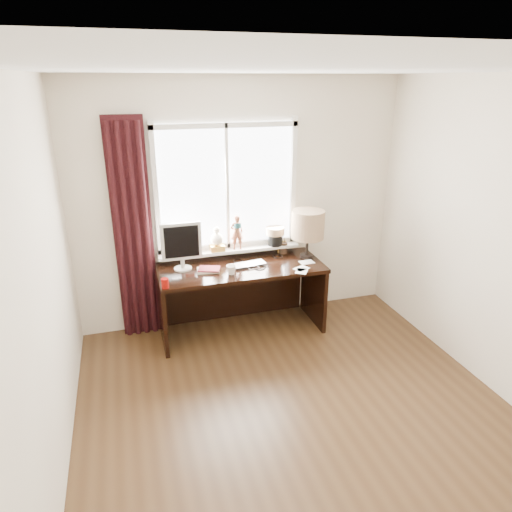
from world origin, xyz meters
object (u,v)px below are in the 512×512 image
object	(u,v)px
desk	(239,284)
table_lamp	(308,225)
mug	(231,269)
red_cup	(165,283)
monitor	(181,243)
laptop	(249,264)

from	to	relation	value
desk	table_lamp	world-z (taller)	table_lamp
mug	red_cup	xyz separation A→B (m)	(-0.66, -0.13, -0.00)
red_cup	table_lamp	bearing A→B (deg)	12.73
desk	mug	bearing A→B (deg)	-118.14
mug	monitor	size ratio (longest dim) A/B	0.20
desk	monitor	xyz separation A→B (m)	(-0.58, -0.00, 0.52)
monitor	table_lamp	xyz separation A→B (m)	(1.33, -0.04, 0.09)
mug	monitor	xyz separation A→B (m)	(-0.44, 0.26, 0.23)
monitor	table_lamp	bearing A→B (deg)	-1.87
red_cup	monitor	world-z (taller)	monitor
mug	laptop	bearing A→B (deg)	35.12
laptop	mug	size ratio (longest dim) A/B	3.55
desk	table_lamp	size ratio (longest dim) A/B	3.27
laptop	table_lamp	world-z (taller)	table_lamp
red_cup	desk	distance (m)	0.94
monitor	table_lamp	distance (m)	1.33
laptop	table_lamp	xyz separation A→B (m)	(0.66, 0.06, 0.35)
laptop	mug	distance (m)	0.28
table_lamp	monitor	bearing A→B (deg)	178.13
laptop	red_cup	world-z (taller)	red_cup
laptop	monitor	distance (m)	0.73
mug	desk	xyz separation A→B (m)	(0.14, 0.26, -0.29)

